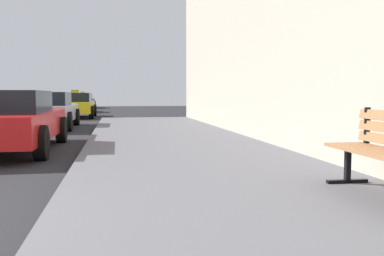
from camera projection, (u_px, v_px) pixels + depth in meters
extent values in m
cube|color=#5B5B60|center=(282.00, 229.00, 3.46)|extent=(4.00, 32.00, 0.15)
cube|color=#9E6B42|center=(374.00, 155.00, 4.06)|extent=(0.16, 1.87, 0.04)
cube|color=black|center=(348.00, 164.00, 4.91)|extent=(0.06, 0.06, 0.45)
cube|color=black|center=(347.00, 181.00, 4.92)|extent=(0.50, 0.07, 0.04)
cube|color=black|center=(367.00, 126.00, 4.91)|extent=(0.05, 0.05, 0.44)
cube|color=red|center=(9.00, 125.00, 8.78)|extent=(1.75, 4.47, 0.55)
cube|color=black|center=(6.00, 102.00, 8.52)|extent=(1.54, 2.01, 0.45)
cylinder|color=black|center=(61.00, 130.00, 10.36)|extent=(0.22, 0.64, 0.64)
cylinder|color=black|center=(41.00, 143.00, 7.55)|extent=(0.22, 0.64, 0.64)
cube|color=#B7B7BF|center=(47.00, 113.00, 14.64)|extent=(1.73, 4.33, 0.55)
cube|color=black|center=(46.00, 99.00, 14.39)|extent=(1.52, 1.95, 0.45)
cylinder|color=black|center=(29.00, 117.00, 15.86)|extent=(0.22, 0.64, 0.64)
cylinder|color=black|center=(76.00, 117.00, 16.17)|extent=(0.22, 0.64, 0.64)
cylinder|color=black|center=(11.00, 122.00, 13.15)|extent=(0.22, 0.64, 0.64)
cylinder|color=black|center=(68.00, 122.00, 13.45)|extent=(0.22, 0.64, 0.64)
cube|color=yellow|center=(76.00, 107.00, 21.61)|extent=(1.72, 4.38, 0.55)
cube|color=black|center=(75.00, 97.00, 21.36)|extent=(1.51, 1.97, 0.45)
cube|color=yellow|center=(75.00, 91.00, 21.33)|extent=(0.36, 0.14, 0.16)
cylinder|color=black|center=(62.00, 110.00, 22.85)|extent=(0.22, 0.64, 0.64)
cylinder|color=black|center=(94.00, 110.00, 23.16)|extent=(0.22, 0.64, 0.64)
cylinder|color=black|center=(55.00, 113.00, 20.11)|extent=(0.22, 0.64, 0.64)
cylinder|color=black|center=(91.00, 112.00, 20.41)|extent=(0.22, 0.64, 0.64)
cube|color=#196638|center=(74.00, 104.00, 28.29)|extent=(1.72, 4.03, 0.55)
cube|color=black|center=(74.00, 97.00, 28.05)|extent=(1.51, 1.81, 0.45)
cube|color=yellow|center=(74.00, 92.00, 28.03)|extent=(0.36, 0.14, 0.16)
cylinder|color=black|center=(64.00, 107.00, 29.42)|extent=(0.22, 0.64, 0.64)
cylinder|color=black|center=(89.00, 107.00, 29.72)|extent=(0.22, 0.64, 0.64)
cylinder|color=black|center=(59.00, 108.00, 26.89)|extent=(0.22, 0.64, 0.64)
cylinder|color=black|center=(86.00, 108.00, 27.19)|extent=(0.22, 0.64, 0.64)
cube|color=black|center=(83.00, 102.00, 36.81)|extent=(1.77, 4.50, 0.55)
cube|color=black|center=(83.00, 96.00, 36.55)|extent=(1.56, 2.03, 0.45)
cube|color=yellow|center=(83.00, 93.00, 36.53)|extent=(0.36, 0.14, 0.16)
cylinder|color=black|center=(74.00, 104.00, 38.09)|extent=(0.22, 0.64, 0.64)
cylinder|color=black|center=(94.00, 104.00, 38.40)|extent=(0.22, 0.64, 0.64)
cylinder|color=black|center=(71.00, 105.00, 35.26)|extent=(0.22, 0.64, 0.64)
cylinder|color=black|center=(93.00, 105.00, 35.57)|extent=(0.22, 0.64, 0.64)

